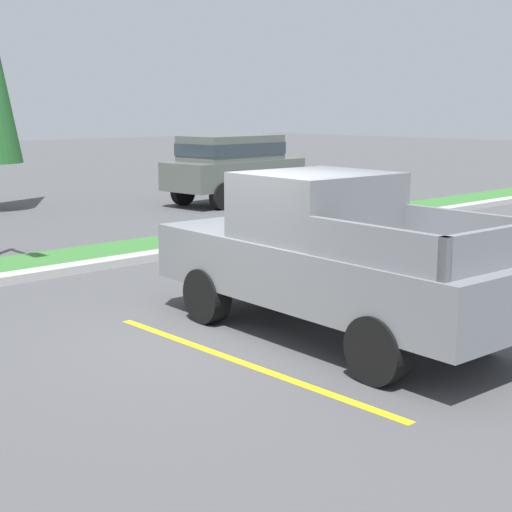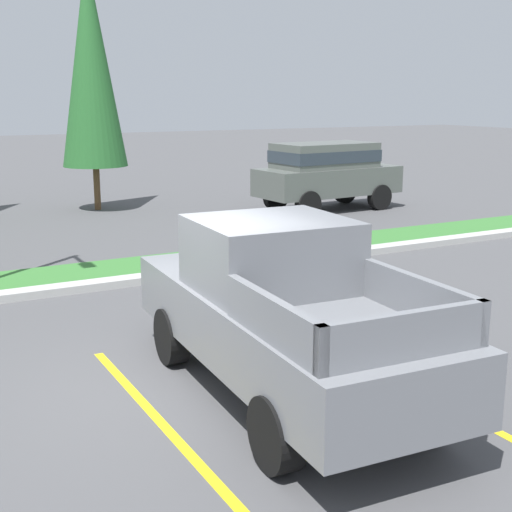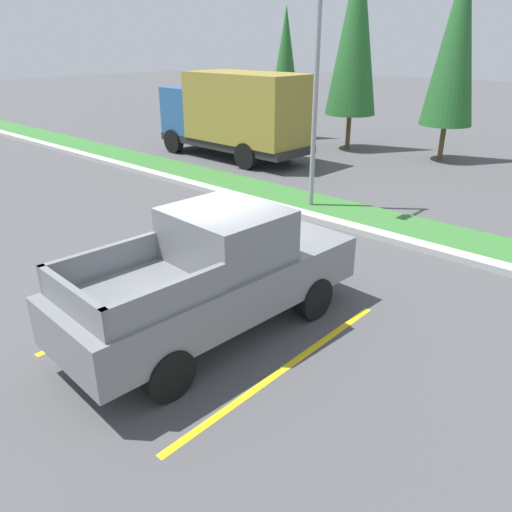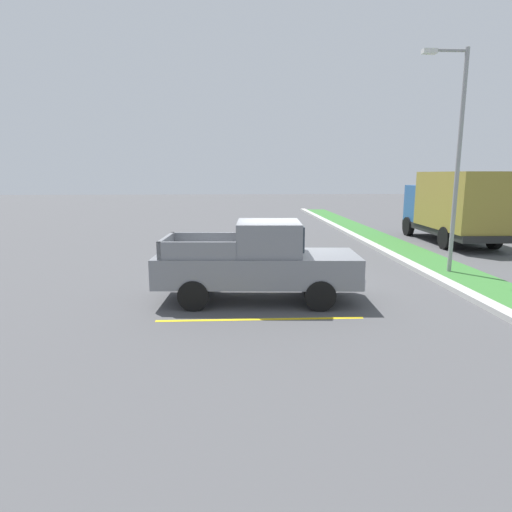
{
  "view_description": "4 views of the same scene",
  "coord_description": "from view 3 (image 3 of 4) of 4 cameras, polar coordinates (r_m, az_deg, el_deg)",
  "views": [
    {
      "loc": [
        -6.27,
        -7.09,
        2.9
      ],
      "look_at": [
        0.98,
        0.73,
        0.83
      ],
      "focal_mm": 53.51,
      "sensor_mm": 36.0,
      "label": 1
    },
    {
      "loc": [
        -3.15,
        -7.63,
        3.52
      ],
      "look_at": [
        1.81,
        1.54,
        1.15
      ],
      "focal_mm": 49.72,
      "sensor_mm": 36.0,
      "label": 2
    },
    {
      "loc": [
        6.31,
        -5.71,
        4.56
      ],
      "look_at": [
        0.91,
        0.25,
        1.06
      ],
      "focal_mm": 35.04,
      "sensor_mm": 36.0,
      "label": 3
    },
    {
      "loc": [
        11.99,
        -1.36,
        3.3
      ],
      "look_at": [
        1.62,
        -0.83,
        1.33
      ],
      "focal_mm": 30.48,
      "sensor_mm": 36.0,
      "label": 4
    }
  ],
  "objects": [
    {
      "name": "ground_plane",
      "position": [
        9.65,
        -5.04,
        -4.78
      ],
      "size": [
        120.0,
        120.0,
        0.0
      ],
      "primitive_type": "plane",
      "color": "#4C4C4F"
    },
    {
      "name": "cypress_tree_left_inner",
      "position": [
        23.15,
        11.31,
        24.09
      ],
      "size": [
        2.19,
        2.19,
        8.43
      ],
      "color": "brown",
      "rests_on": "ground"
    },
    {
      "name": "street_light",
      "position": [
        14.17,
        6.63,
        21.61
      ],
      "size": [
        0.24,
        1.49,
        7.15
      ],
      "color": "gray",
      "rests_on": "ground"
    },
    {
      "name": "curb_strip",
      "position": [
        13.21,
        10.97,
        3.21
      ],
      "size": [
        56.0,
        0.4,
        0.15
      ],
      "primitive_type": "cube",
      "color": "#B2B2AD",
      "rests_on": "ground"
    },
    {
      "name": "grass_median",
      "position": [
        14.13,
        13.33,
        4.16
      ],
      "size": [
        56.0,
        1.8,
        0.06
      ],
      "primitive_type": "cube",
      "color": "#387533",
      "rests_on": "ground"
    },
    {
      "name": "parking_line_far",
      "position": [
        7.74,
        3.46,
        -12.57
      ],
      "size": [
        0.12,
        4.8,
        0.01
      ],
      "primitive_type": "cube",
      "color": "yellow",
      "rests_on": "ground"
    },
    {
      "name": "pickup_truck_main",
      "position": [
        8.15,
        -4.62,
        -2.15
      ],
      "size": [
        2.19,
        5.33,
        2.1
      ],
      "color": "black",
      "rests_on": "ground"
    },
    {
      "name": "cargo_truck_distant",
      "position": [
        20.98,
        -2.36,
        16.05
      ],
      "size": [
        6.84,
        2.61,
        3.4
      ],
      "color": "black",
      "rests_on": "ground"
    },
    {
      "name": "parking_line_near",
      "position": [
        9.67,
        -11.03,
        -5.08
      ],
      "size": [
        0.12,
        4.8,
        0.01
      ],
      "primitive_type": "cube",
      "color": "yellow",
      "rests_on": "ground"
    },
    {
      "name": "cypress_tree_leftmost",
      "position": [
        25.56,
        3.37,
        21.19
      ],
      "size": [
        1.57,
        1.57,
        6.04
      ],
      "color": "brown",
      "rests_on": "ground"
    },
    {
      "name": "cypress_tree_center",
      "position": [
        21.82,
        21.99,
        22.08
      ],
      "size": [
        2.03,
        2.03,
        7.82
      ],
      "color": "brown",
      "rests_on": "ground"
    }
  ]
}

